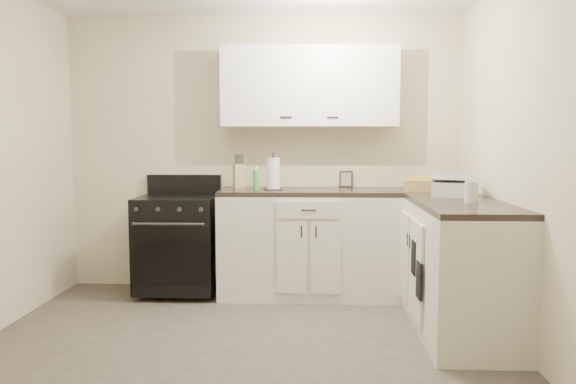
{
  "coord_description": "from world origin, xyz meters",
  "views": [
    {
      "loc": [
        0.44,
        -3.38,
        1.37
      ],
      "look_at": [
        0.27,
        0.85,
        0.98
      ],
      "focal_mm": 35.0,
      "sensor_mm": 36.0,
      "label": 1
    }
  ],
  "objects_px": {
    "knife_block": "(239,176)",
    "countertop_grill": "(454,189)",
    "wicker_basket": "(422,185)",
    "paper_towel": "(273,174)",
    "stove": "(178,243)"
  },
  "relations": [
    {
      "from": "knife_block",
      "to": "countertop_grill",
      "type": "relative_size",
      "value": 0.72
    },
    {
      "from": "wicker_basket",
      "to": "countertop_grill",
      "type": "bearing_deg",
      "value": -69.82
    },
    {
      "from": "paper_towel",
      "to": "wicker_basket",
      "type": "bearing_deg",
      "value": -3.49
    },
    {
      "from": "knife_block",
      "to": "wicker_basket",
      "type": "relative_size",
      "value": 0.74
    },
    {
      "from": "stove",
      "to": "countertop_grill",
      "type": "bearing_deg",
      "value": -12.76
    },
    {
      "from": "paper_towel",
      "to": "countertop_grill",
      "type": "distance_m",
      "value": 1.52
    },
    {
      "from": "knife_block",
      "to": "paper_towel",
      "type": "distance_m",
      "value": 0.33
    },
    {
      "from": "knife_block",
      "to": "wicker_basket",
      "type": "distance_m",
      "value": 1.59
    },
    {
      "from": "countertop_grill",
      "to": "paper_towel",
      "type": "bearing_deg",
      "value": -180.0
    },
    {
      "from": "knife_block",
      "to": "countertop_grill",
      "type": "distance_m",
      "value": 1.85
    },
    {
      "from": "stove",
      "to": "wicker_basket",
      "type": "height_order",
      "value": "wicker_basket"
    },
    {
      "from": "paper_towel",
      "to": "countertop_grill",
      "type": "bearing_deg",
      "value": -19.58
    },
    {
      "from": "paper_towel",
      "to": "wicker_basket",
      "type": "height_order",
      "value": "paper_towel"
    },
    {
      "from": "knife_block",
      "to": "wicker_basket",
      "type": "xyz_separation_m",
      "value": [
        1.58,
        -0.19,
        -0.06
      ]
    },
    {
      "from": "wicker_basket",
      "to": "stove",
      "type": "bearing_deg",
      "value": 177.7
    }
  ]
}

